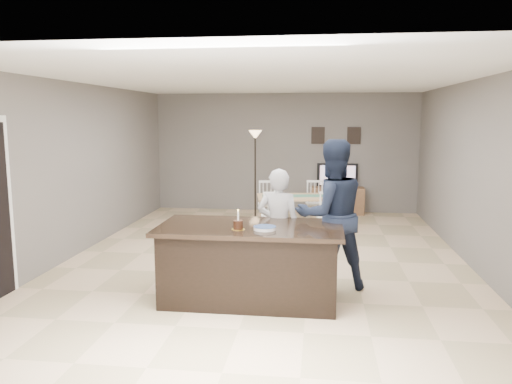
# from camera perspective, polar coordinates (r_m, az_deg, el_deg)

# --- Properties ---
(floor) EXTENTS (8.00, 8.00, 0.00)m
(floor) POSITION_cam_1_polar(r_m,az_deg,el_deg) (7.80, 1.18, -7.51)
(floor) COLOR #D2B087
(floor) RESTS_ON ground
(room_shell) EXTENTS (8.00, 8.00, 8.00)m
(room_shell) POSITION_cam_1_polar(r_m,az_deg,el_deg) (7.51, 1.22, 4.88)
(room_shell) COLOR slate
(room_shell) RESTS_ON floor
(kitchen_island) EXTENTS (2.15, 1.10, 0.90)m
(kitchen_island) POSITION_cam_1_polar(r_m,az_deg,el_deg) (5.96, -0.67, -8.06)
(kitchen_island) COLOR black
(kitchen_island) RESTS_ON floor
(tv_console) EXTENTS (1.20, 0.40, 0.60)m
(tv_console) POSITION_cam_1_polar(r_m,az_deg,el_deg) (11.39, 9.23, -0.96)
(tv_console) COLOR brown
(tv_console) RESTS_ON floor
(television) EXTENTS (0.91, 0.12, 0.53)m
(television) POSITION_cam_1_polar(r_m,az_deg,el_deg) (11.38, 9.29, 1.90)
(television) COLOR black
(television) RESTS_ON tv_console
(tv_screen_glow) EXTENTS (0.78, 0.00, 0.78)m
(tv_screen_glow) POSITION_cam_1_polar(r_m,az_deg,el_deg) (11.30, 9.30, 1.88)
(tv_screen_glow) COLOR orange
(tv_screen_glow) RESTS_ON tv_console
(picture_frames) EXTENTS (1.10, 0.02, 0.38)m
(picture_frames) POSITION_cam_1_polar(r_m,az_deg,el_deg) (11.44, 9.12, 6.39)
(picture_frames) COLOR black
(picture_frames) RESTS_ON room_shell
(woman) EXTENTS (0.60, 0.44, 1.52)m
(woman) POSITION_cam_1_polar(r_m,az_deg,el_deg) (6.38, 2.58, -4.11)
(woman) COLOR #B2B2B7
(woman) RESTS_ON floor
(man) EXTENTS (1.11, 0.99, 1.89)m
(man) POSITION_cam_1_polar(r_m,az_deg,el_deg) (6.33, 8.59, -2.59)
(man) COLOR #161E32
(man) RESTS_ON floor
(birthday_cake) EXTENTS (0.15, 0.15, 0.23)m
(birthday_cake) POSITION_cam_1_polar(r_m,az_deg,el_deg) (5.65, -2.06, -3.76)
(birthday_cake) COLOR yellow
(birthday_cake) RESTS_ON kitchen_island
(plate_stack) EXTENTS (0.26, 0.26, 0.04)m
(plate_stack) POSITION_cam_1_polar(r_m,az_deg,el_deg) (5.63, 1.00, -4.14)
(plate_stack) COLOR white
(plate_stack) RESTS_ON kitchen_island
(dining_table) EXTENTS (1.61, 1.82, 0.88)m
(dining_table) POSITION_cam_1_polar(r_m,az_deg,el_deg) (9.53, 4.53, -1.15)
(dining_table) COLOR tan
(dining_table) RESTS_ON floor
(floor_lamp) EXTENTS (0.28, 0.28, 1.89)m
(floor_lamp) POSITION_cam_1_polar(r_m,az_deg,el_deg) (10.50, -0.09, 4.76)
(floor_lamp) COLOR black
(floor_lamp) RESTS_ON floor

